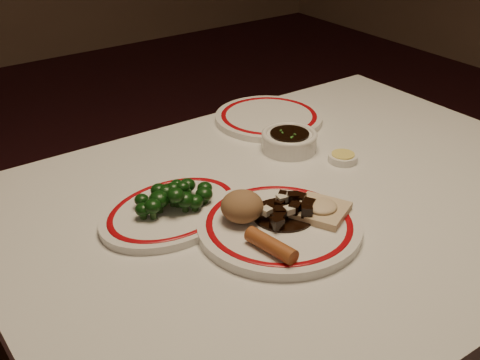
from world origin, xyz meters
name	(u,v)px	position (x,y,z in m)	size (l,w,h in m)	color
dining_table	(302,234)	(0.00, 0.00, 0.66)	(1.20, 0.90, 0.75)	white
main_plate	(279,226)	(-0.12, -0.07, 0.76)	(0.32, 0.32, 0.02)	white
rice_mound	(242,206)	(-0.17, -0.02, 0.80)	(0.08, 0.08, 0.05)	#8C6442
spring_roll	(271,245)	(-0.19, -0.13, 0.78)	(0.03, 0.03, 0.10)	#9E5326
fried_wonton	(321,209)	(-0.04, -0.09, 0.78)	(0.12, 0.12, 0.02)	beige
stirfry_heap	(289,210)	(-0.09, -0.06, 0.78)	(0.11, 0.11, 0.03)	black
broccoli_plate	(173,211)	(-0.25, 0.09, 0.76)	(0.33, 0.30, 0.02)	white
broccoli_pile	(175,195)	(-0.24, 0.09, 0.79)	(0.16, 0.09, 0.05)	#23471C
soy_bowl	(289,142)	(0.10, 0.17, 0.77)	(0.12, 0.12, 0.04)	white
sweet_sour_dish	(298,134)	(0.17, 0.21, 0.76)	(0.06, 0.06, 0.02)	white
mustard_dish	(343,158)	(0.16, 0.06, 0.76)	(0.06, 0.06, 0.02)	white
far_plate	(269,117)	(0.17, 0.33, 0.76)	(0.29, 0.29, 0.02)	white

